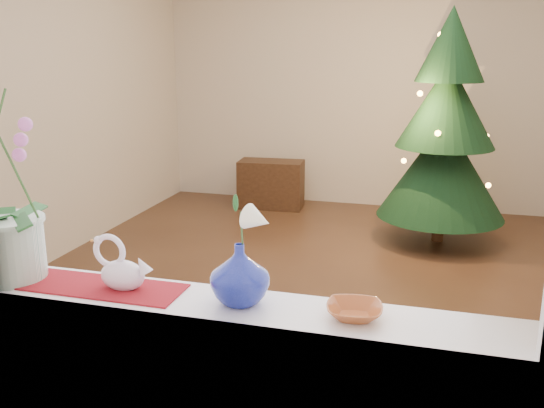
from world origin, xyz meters
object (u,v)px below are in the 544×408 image
(orchid_pot, at_px, (2,177))
(amber_dish, at_px, (354,312))
(xmas_tree, at_px, (445,128))
(side_table, at_px, (271,184))
(paperweight, at_px, (241,297))
(swan, at_px, (122,264))
(blue_vase, at_px, (240,269))

(orchid_pot, bearing_deg, amber_dish, 0.57)
(xmas_tree, bearing_deg, side_table, 158.02)
(amber_dish, bearing_deg, orchid_pot, -179.43)
(paperweight, height_order, xmas_tree, xmas_tree)
(orchid_pot, relative_size, side_table, 1.07)
(side_table, bearing_deg, amber_dish, -74.99)
(paperweight, bearing_deg, xmas_tree, 81.08)
(swan, distance_m, amber_dish, 0.79)
(blue_vase, xyz_separation_m, paperweight, (0.01, -0.03, -0.08))
(orchid_pot, bearing_deg, blue_vase, 1.40)
(paperweight, xyz_separation_m, amber_dish, (0.35, 0.02, -0.02))
(side_table, bearing_deg, xmas_tree, -25.96)
(orchid_pot, height_order, amber_dish, orchid_pot)
(orchid_pot, xyz_separation_m, amber_dish, (1.21, 0.01, -0.35))
(swan, xyz_separation_m, xmas_tree, (1.02, 3.74, 0.01))
(amber_dish, xyz_separation_m, xmas_tree, (0.24, 3.75, 0.08))
(orchid_pot, height_order, blue_vase, orchid_pot)
(paperweight, relative_size, amber_dish, 0.47)
(orchid_pot, distance_m, xmas_tree, 4.04)
(swan, xyz_separation_m, side_table, (-0.75, 4.46, -0.75))
(blue_vase, bearing_deg, swan, -179.81)
(amber_dish, bearing_deg, swan, 179.48)
(xmas_tree, xyz_separation_m, side_table, (-1.77, 0.72, -0.76))
(blue_vase, xyz_separation_m, xmas_tree, (0.60, 3.74, -0.01))
(swan, xyz_separation_m, blue_vase, (0.42, 0.00, 0.02))
(swan, relative_size, amber_dish, 1.47)
(orchid_pot, relative_size, amber_dish, 5.08)
(xmas_tree, height_order, side_table, xmas_tree)
(blue_vase, relative_size, side_table, 0.33)
(blue_vase, height_order, side_table, blue_vase)
(xmas_tree, bearing_deg, paperweight, -98.92)
(xmas_tree, relative_size, side_table, 2.98)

